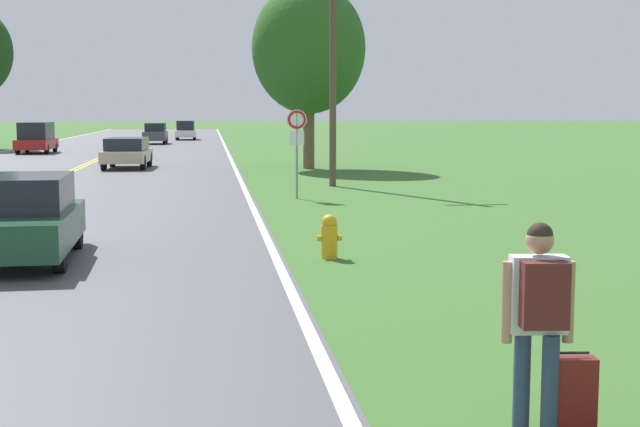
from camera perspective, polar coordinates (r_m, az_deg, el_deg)
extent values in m
cylinder|color=navy|center=(7.81, 12.78, -10.36)|extent=(0.14, 0.14, 0.86)
cylinder|color=navy|center=(7.71, 14.50, -10.63)|extent=(0.14, 0.14, 0.86)
cube|color=silver|center=(7.57, 13.79, -5.05)|extent=(0.48, 0.24, 0.64)
sphere|color=tan|center=(7.50, 13.89, -1.67)|extent=(0.23, 0.23, 0.23)
sphere|color=#2D2319|center=(7.49, 13.90, -1.37)|extent=(0.21, 0.21, 0.21)
cylinder|color=tan|center=(7.52, 11.89, -5.58)|extent=(0.09, 0.09, 0.68)
cylinder|color=tan|center=(7.66, 15.64, -5.47)|extent=(0.09, 0.09, 0.68)
cube|color=#561E1E|center=(7.39, 14.18, -5.09)|extent=(0.39, 0.22, 0.54)
cube|color=maroon|center=(7.86, 15.75, -11.14)|extent=(0.42, 0.21, 0.65)
cylinder|color=black|center=(7.76, 15.83, -8.58)|extent=(0.29, 0.05, 0.02)
cylinder|color=gold|center=(16.19, 0.60, -1.82)|extent=(0.30, 0.30, 0.61)
sphere|color=gold|center=(16.14, 0.60, -0.55)|extent=(0.28, 0.28, 0.28)
cylinder|color=gold|center=(16.21, 1.26, -1.57)|extent=(0.08, 0.10, 0.10)
cylinder|color=gold|center=(16.16, -0.06, -1.59)|extent=(0.08, 0.10, 0.10)
cylinder|color=gray|center=(26.90, -1.49, 3.75)|extent=(0.07, 0.07, 2.64)
cylinder|color=white|center=(26.84, -1.49, 6.03)|extent=(0.60, 0.02, 0.60)
torus|color=red|center=(26.83, -1.49, 6.03)|extent=(0.55, 0.07, 0.55)
cube|color=white|center=(26.86, -1.49, 4.86)|extent=(0.44, 0.02, 0.44)
cylinder|color=brown|center=(31.39, 0.83, 10.35)|extent=(0.24, 0.24, 9.41)
cylinder|color=brown|center=(40.70, -0.72, 5.18)|extent=(0.51, 0.51, 3.26)
ellipsoid|color=#2D5B23|center=(40.77, -0.73, 10.54)|extent=(5.13, 5.13, 5.90)
cylinder|color=black|center=(15.33, -16.34, -2.58)|extent=(0.22, 0.61, 0.60)
cylinder|color=black|center=(17.90, -15.32, -1.24)|extent=(0.22, 0.61, 0.60)
cube|color=#1E472D|center=(16.69, -18.57, -0.94)|extent=(1.96, 4.29, 0.63)
cube|color=#1E232D|center=(16.79, -18.56, 1.25)|extent=(1.68, 2.38, 0.63)
cylinder|color=black|center=(40.44, -11.27, 3.23)|extent=(0.23, 0.71, 0.70)
cylinder|color=black|center=(40.68, -13.68, 3.19)|extent=(0.23, 0.71, 0.70)
cylinder|color=black|center=(42.95, -10.87, 3.43)|extent=(0.23, 0.71, 0.70)
cylinder|color=black|center=(43.18, -13.15, 3.39)|extent=(0.23, 0.71, 0.70)
cube|color=#C1B28E|center=(41.79, -12.25, 3.63)|extent=(2.11, 4.18, 0.53)
cube|color=#1E232D|center=(41.77, -12.26, 4.37)|extent=(1.82, 2.94, 0.56)
cylinder|color=black|center=(59.16, -18.24, 4.03)|extent=(0.21, 0.62, 0.61)
cylinder|color=black|center=(58.81, -16.60, 4.08)|extent=(0.21, 0.62, 0.61)
cylinder|color=black|center=(56.69, -18.79, 3.91)|extent=(0.21, 0.62, 0.61)
cylinder|color=black|center=(56.33, -17.09, 3.96)|extent=(0.21, 0.62, 0.61)
cube|color=#A81E1E|center=(57.73, -17.68, 4.26)|extent=(2.02, 4.13, 0.60)
cube|color=#1E232D|center=(57.71, -17.71, 5.07)|extent=(1.76, 2.90, 1.03)
cylinder|color=black|center=(69.69, -9.94, 4.64)|extent=(0.21, 0.67, 0.66)
cylinder|color=black|center=(69.81, -11.18, 4.62)|extent=(0.21, 0.67, 0.66)
cylinder|color=black|center=(72.11, -9.81, 4.71)|extent=(0.21, 0.67, 0.66)
cylinder|color=black|center=(72.22, -11.01, 4.68)|extent=(0.21, 0.67, 0.66)
cube|color=#47474C|center=(70.94, -10.49, 4.91)|extent=(1.78, 3.94, 0.68)
cube|color=#1E232D|center=(71.08, -10.49, 5.45)|extent=(1.54, 2.18, 0.66)
cylinder|color=black|center=(78.97, -8.07, 4.89)|extent=(0.21, 0.63, 0.62)
cylinder|color=black|center=(79.03, -9.16, 4.87)|extent=(0.21, 0.63, 0.62)
cylinder|color=black|center=(81.72, -8.02, 4.95)|extent=(0.21, 0.63, 0.62)
cylinder|color=black|center=(81.77, -9.08, 4.93)|extent=(0.21, 0.63, 0.62)
cube|color=white|center=(80.36, -8.58, 5.10)|extent=(1.75, 4.46, 0.59)
cube|color=#1E232D|center=(80.35, -8.59, 5.60)|extent=(1.53, 3.12, 0.82)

